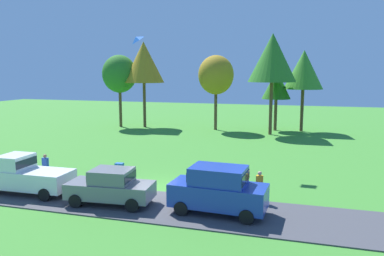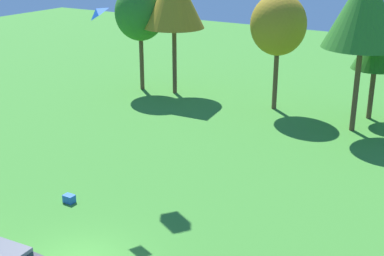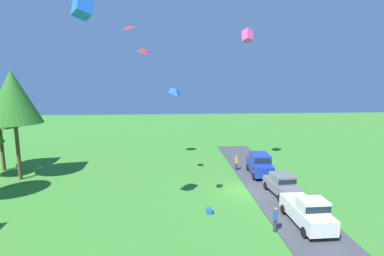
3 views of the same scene
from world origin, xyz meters
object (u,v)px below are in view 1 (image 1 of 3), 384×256
person_beside_suv (259,187)px  kite_diamond_mid_center (136,39)px  car_suv_mid_row (218,188)px  car_sedan_by_flagpole (111,185)px  person_watching_sky (46,167)px  tree_center_back (119,74)px  cooler_box (119,166)px  tree_far_right (276,85)px  tree_right_of_center (272,58)px  tree_far_left (304,70)px  tree_lone_near (144,62)px  tree_left_of_center (216,75)px  car_pickup_near_entrance (25,175)px

person_beside_suv → kite_diamond_mid_center: size_ratio=2.20×
kite_diamond_mid_center → car_suv_mid_row: bearing=-47.3°
car_sedan_by_flagpole → person_watching_sky: size_ratio=2.65×
tree_center_back → kite_diamond_mid_center: (9.81, -16.44, 2.65)m
cooler_box → tree_far_right: bearing=66.1°
car_sedan_by_flagpole → tree_far_right: size_ratio=0.64×
car_suv_mid_row → kite_diamond_mid_center: (-8.20, 8.89, 7.90)m
tree_right_of_center → cooler_box: (-9.09, -18.02, -8.10)m
car_suv_mid_row → tree_far_left: 28.64m
car_suv_mid_row → kite_diamond_mid_center: bearing=132.7°
car_suv_mid_row → kite_diamond_mid_center: size_ratio=6.05×
tree_center_back → tree_lone_near: bearing=9.5°
tree_center_back → cooler_box: (9.45, -18.87, -6.35)m
car_suv_mid_row → tree_right_of_center: bearing=88.8°
tree_right_of_center → car_suv_mid_row: bearing=-91.2°
person_beside_suv → tree_lone_near: size_ratio=0.16×
tree_lone_near → tree_left_of_center: bearing=2.2°
car_suv_mid_row → person_beside_suv: car_suv_mid_row is taller
tree_left_of_center → person_beside_suv: bearing=-72.2°
tree_center_back → tree_far_right: tree_center_back is taller
person_beside_suv → tree_left_of_center: (-7.75, 24.09, 5.57)m
tree_far_right → tree_far_left: size_ratio=0.76×
person_beside_suv → tree_far_left: (2.08, 25.69, 6.17)m
tree_right_of_center → tree_far_left: size_ratio=1.18×
tree_center_back → tree_left_of_center: size_ratio=1.02×
car_sedan_by_flagpole → person_watching_sky: car_sedan_by_flagpole is taller
tree_center_back → tree_right_of_center: tree_right_of_center is taller
car_sedan_by_flagpole → tree_lone_near: bearing=109.8°
car_pickup_near_entrance → tree_left_of_center: (5.04, 26.21, 5.34)m
car_pickup_near_entrance → tree_lone_near: tree_lone_near is taller
tree_far_left → kite_diamond_mid_center: size_ratio=11.93×
tree_right_of_center → car_sedan_by_flagpole: bearing=-103.8°
car_suv_mid_row → tree_center_back: (-18.02, 25.33, 5.25)m
person_watching_sky → tree_far_left: tree_far_left is taller
tree_right_of_center → tree_far_right: tree_right_of_center is taller
tree_center_back → tree_left_of_center: tree_center_back is taller
car_pickup_near_entrance → cooler_box: bearing=69.0°
car_pickup_near_entrance → tree_right_of_center: (11.58, 24.50, 7.19)m
tree_left_of_center → kite_diamond_mid_center: kite_diamond_mid_center is taller
car_sedan_by_flagpole → tree_right_of_center: bearing=76.2°
cooler_box → kite_diamond_mid_center: bearing=81.4°
car_sedan_by_flagpole → tree_right_of_center: tree_right_of_center is taller
person_beside_suv → kite_diamond_mid_center: 14.63m
car_pickup_near_entrance → tree_lone_near: (-3.91, 25.86, 6.87)m
car_suv_mid_row → tree_far_left: size_ratio=0.51×
tree_far_left → cooler_box: size_ratio=16.56×
car_suv_mid_row → tree_far_right: 27.99m
cooler_box → tree_far_left: bearing=59.9°
tree_right_of_center → tree_far_right: 4.38m
cooler_box → tree_left_of_center: bearing=82.6°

